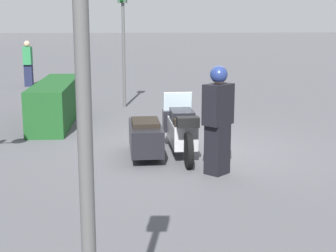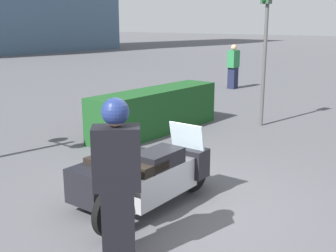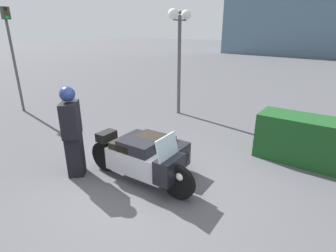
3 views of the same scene
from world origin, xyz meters
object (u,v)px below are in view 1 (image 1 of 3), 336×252
object	(u,v)px
hedge_bush_curbside	(56,102)
traffic_light_near	(123,31)
officer_rider	(218,118)
pedestrian_bystander	(28,64)
traffic_light_far	(84,73)
police_motorcycle	(163,132)

from	to	relation	value
hedge_bush_curbside	traffic_light_near	distance (m)	3.30
officer_rider	traffic_light_near	world-z (taller)	traffic_light_near
traffic_light_near	pedestrian_bystander	bearing A→B (deg)	-128.96
officer_rider	hedge_bush_curbside	world-z (taller)	officer_rider
traffic_light_far	traffic_light_near	bearing A→B (deg)	3.15
hedge_bush_curbside	police_motorcycle	bearing A→B (deg)	-142.37
police_motorcycle	officer_rider	xyz separation A→B (m)	(-1.30, -0.88, 0.53)
pedestrian_bystander	officer_rider	bearing A→B (deg)	113.05
police_motorcycle	traffic_light_far	xyz separation A→B (m)	(-6.91, 0.80, 1.90)
officer_rider	traffic_light_far	bearing A→B (deg)	119.24
police_motorcycle	officer_rider	bearing A→B (deg)	-148.42
police_motorcycle	traffic_light_near	size ratio (longest dim) A/B	0.73
police_motorcycle	traffic_light_near	distance (m)	5.92
hedge_bush_curbside	traffic_light_far	world-z (taller)	traffic_light_far
police_motorcycle	pedestrian_bystander	size ratio (longest dim) A/B	1.42
police_motorcycle	officer_rider	size ratio (longest dim) A/B	1.34
hedge_bush_curbside	officer_rider	bearing A→B (deg)	-143.34
officer_rider	pedestrian_bystander	xyz separation A→B (m)	(11.95, 5.62, -0.10)
traffic_light_near	traffic_light_far	distance (m)	12.48
traffic_light_far	pedestrian_bystander	distance (m)	18.05
police_motorcycle	pedestrian_bystander	distance (m)	11.66
officer_rider	traffic_light_near	xyz separation A→B (m)	(6.87, 1.76, 1.29)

